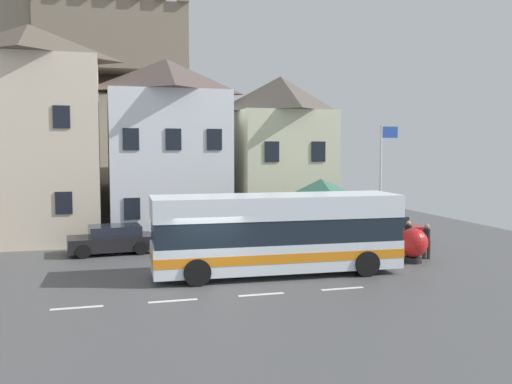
{
  "coord_description": "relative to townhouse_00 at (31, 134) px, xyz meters",
  "views": [
    {
      "loc": [
        -3.61,
        -19.72,
        5.01
      ],
      "look_at": [
        2.91,
        4.13,
        3.03
      ],
      "focal_mm": 39.28,
      "sensor_mm": 36.0,
      "label": 1
    }
  ],
  "objects": [
    {
      "name": "bus_shelter",
      "position": [
        13.4,
        -7.37,
        -2.74
      ],
      "size": [
        3.6,
        3.6,
        3.55
      ],
      "color": "#473D33",
      "rests_on": "ground_plane"
    },
    {
      "name": "townhouse_00",
      "position": [
        0.0,
        0.0,
        0.0
      ],
      "size": [
        6.87,
        5.98,
        11.39
      ],
      "color": "beige",
      "rests_on": "ground_plane"
    },
    {
      "name": "townhouse_01",
      "position": [
        7.09,
        -0.07,
        -0.75
      ],
      "size": [
        6.35,
        5.85,
        9.89
      ],
      "color": "white",
      "rests_on": "ground_plane"
    },
    {
      "name": "pedestrian_01",
      "position": [
        14.99,
        -8.82,
        -4.73
      ],
      "size": [
        0.33,
        0.33,
        1.64
      ],
      "color": "#2D2D38",
      "rests_on": "ground_plane"
    },
    {
      "name": "flagpole",
      "position": [
        17.07,
        -6.4,
        -2.1
      ],
      "size": [
        0.95,
        0.1,
        6.11
      ],
      "color": "silver",
      "rests_on": "ground_plane"
    },
    {
      "name": "hilltop_castle",
      "position": [
        4.47,
        18.86,
        0.7
      ],
      "size": [
        41.91,
        41.91,
        21.13
      ],
      "color": "#655B4C",
      "rests_on": "ground_plane"
    },
    {
      "name": "public_bench",
      "position": [
        14.94,
        -5.65,
        -5.22
      ],
      "size": [
        1.8,
        0.48,
        0.87
      ],
      "color": "#473828",
      "rests_on": "ground_plane"
    },
    {
      "name": "parked_car_00",
      "position": [
        3.94,
        -4.64,
        -5.04
      ],
      "size": [
        4.06,
        2.2,
        1.32
      ],
      "rotation": [
        0.0,
        0.0,
        3.23
      ],
      "color": "black",
      "rests_on": "ground_plane"
    },
    {
      "name": "townhouse_02",
      "position": [
        13.67,
        -0.3,
        -1.14
      ],
      "size": [
        5.32,
        5.38,
        9.12
      ],
      "color": "beige",
      "rests_on": "ground_plane"
    },
    {
      "name": "transit_bus",
      "position": [
        10.15,
        -10.82,
        -4.11
      ],
      "size": [
        9.85,
        2.97,
        3.14
      ],
      "rotation": [
        0.0,
        0.0,
        -0.03
      ],
      "color": "white",
      "rests_on": "ground_plane"
    },
    {
      "name": "ground_plane",
      "position": [
        7.22,
        -11.96,
        -5.72
      ],
      "size": [
        40.0,
        60.0,
        0.07
      ],
      "color": "#4C4C4D"
    },
    {
      "name": "harbour_buoy",
      "position": [
        16.52,
        -10.33,
        -4.86
      ],
      "size": [
        1.26,
        1.26,
        1.51
      ],
      "color": "black",
      "rests_on": "ground_plane"
    },
    {
      "name": "pedestrian_02",
      "position": [
        17.15,
        -8.85,
        -4.77
      ],
      "size": [
        0.32,
        0.34,
        1.62
      ],
      "color": "#2D2D38",
      "rests_on": "ground_plane"
    },
    {
      "name": "parked_car_02",
      "position": [
        17.99,
        -4.84,
        -5.03
      ],
      "size": [
        4.26,
        1.89,
        1.35
      ],
      "rotation": [
        0.0,
        0.0,
        -0.01
      ],
      "color": "maroon",
      "rests_on": "ground_plane"
    },
    {
      "name": "pedestrian_00",
      "position": [
        17.57,
        -9.72,
        -4.86
      ],
      "size": [
        0.35,
        0.31,
        1.58
      ],
      "color": "#38332D",
      "rests_on": "ground_plane"
    }
  ]
}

